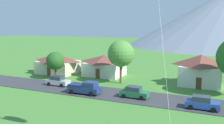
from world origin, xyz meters
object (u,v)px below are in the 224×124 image
object	(u,v)px
house_rightmost	(58,63)
house_right_center	(201,70)
house_leftmost	(104,65)
parked_car_green_east_end	(134,92)
parked_car_blue_mid_west	(202,103)
pickup_truck_navy_west_side	(85,88)
parked_car_silver_west_end	(58,81)
tree_center	(55,61)
tree_near_left	(121,54)

from	to	relation	value
house_rightmost	house_right_center	bearing A→B (deg)	2.55
house_leftmost	parked_car_green_east_end	world-z (taller)	house_leftmost
house_right_center	parked_car_green_east_end	bearing A→B (deg)	-123.31
house_right_center	parked_car_green_east_end	distance (m)	15.13
parked_car_blue_mid_west	pickup_truck_navy_west_side	bearing A→B (deg)	-180.00
house_leftmost	parked_car_silver_west_end	distance (m)	12.14
house_right_center	pickup_truck_navy_west_side	size ratio (longest dim) A/B	1.45
tree_center	parked_car_green_east_end	world-z (taller)	tree_center
house_rightmost	pickup_truck_navy_west_side	xyz separation A→B (m)	(14.40, -12.37, -1.20)
house_rightmost	parked_car_blue_mid_west	distance (m)	34.07
house_right_center	tree_near_left	bearing A→B (deg)	-161.36
tree_center	pickup_truck_navy_west_side	xyz separation A→B (m)	(11.08, -7.12, -2.63)
house_leftmost	parked_car_green_east_end	xyz separation A→B (m)	(11.33, -13.03, -1.44)
tree_near_left	tree_center	distance (m)	13.64
parked_car_green_east_end	parked_car_silver_west_end	bearing A→B (deg)	174.10
tree_center	parked_car_silver_west_end	size ratio (longest dim) A/B	1.30
pickup_truck_navy_west_side	tree_near_left	bearing A→B (deg)	75.91
house_leftmost	house_rightmost	size ratio (longest dim) A/B	0.94
tree_near_left	parked_car_blue_mid_west	xyz separation A→B (m)	(15.03, -9.11, -4.69)
house_rightmost	tree_near_left	bearing A→B (deg)	-11.04
tree_near_left	parked_car_blue_mid_west	size ratio (longest dim) A/B	1.90
parked_car_silver_west_end	pickup_truck_navy_west_side	bearing A→B (deg)	-20.62
tree_near_left	parked_car_green_east_end	world-z (taller)	tree_near_left
house_right_center	house_rightmost	bearing A→B (deg)	-177.45
house_right_center	tree_near_left	xyz separation A→B (m)	(-13.66, -4.61, 2.69)
house_leftmost	pickup_truck_navy_west_side	bearing A→B (deg)	-75.73
parked_car_blue_mid_west	parked_car_silver_west_end	bearing A→B (deg)	173.65
house_leftmost	tree_near_left	xyz separation A→B (m)	(5.90, -5.11, 3.25)
parked_car_silver_west_end	house_rightmost	bearing A→B (deg)	126.48
house_right_center	tree_center	bearing A→B (deg)	-166.28
parked_car_silver_west_end	tree_near_left	bearing A→B (deg)	33.66
parked_car_silver_west_end	parked_car_blue_mid_west	bearing A→B (deg)	-6.35
parked_car_green_east_end	tree_center	bearing A→B (deg)	162.48
house_right_center	tree_center	world-z (taller)	house_right_center
house_leftmost	pickup_truck_navy_west_side	world-z (taller)	house_leftmost
tree_center	parked_car_silver_west_end	bearing A→B (deg)	-49.10
house_right_center	tree_center	xyz separation A→B (m)	(-27.02, -6.60, 0.82)
house_leftmost	parked_car_silver_west_end	bearing A→B (deg)	-107.70
house_leftmost	house_rightmost	bearing A→B (deg)	-170.23
house_right_center	parked_car_silver_west_end	bearing A→B (deg)	-154.70
house_rightmost	parked_car_blue_mid_west	size ratio (longest dim) A/B	2.13
house_leftmost	house_right_center	bearing A→B (deg)	-1.48
parked_car_green_east_end	pickup_truck_navy_west_side	xyz separation A→B (m)	(-7.71, -1.19, 0.19)
tree_near_left	pickup_truck_navy_west_side	size ratio (longest dim) A/B	1.52
parked_car_green_east_end	pickup_truck_navy_west_side	bearing A→B (deg)	-171.23
house_leftmost	parked_car_green_east_end	distance (m)	17.33
parked_car_blue_mid_west	parked_car_green_east_end	size ratio (longest dim) A/B	1.00
house_rightmost	parked_car_blue_mid_west	bearing A→B (deg)	-21.30
parked_car_blue_mid_west	pickup_truck_navy_west_side	xyz separation A→B (m)	(-17.32, -0.00, 0.19)
house_leftmost	tree_center	distance (m)	10.39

